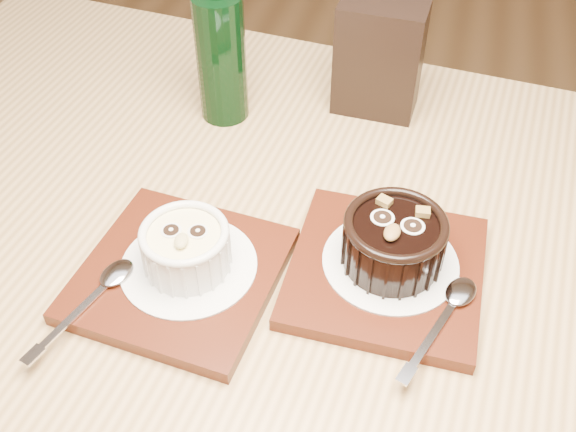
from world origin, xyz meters
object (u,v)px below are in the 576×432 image
object	(u,v)px
table	(285,313)
ramekin_dark	(394,240)
tray_left	(180,275)
tray_right	(386,271)
condiment_stand	(379,58)
ramekin_white	(186,246)
green_bottle	(221,53)

from	to	relation	value
table	ramekin_dark	xyz separation A→B (m)	(0.10, 0.01, 0.14)
tray_left	ramekin_dark	xyz separation A→B (m)	(0.19, 0.06, 0.04)
tray_left	tray_right	bearing A→B (deg)	15.35
ramekin_dark	condiment_stand	distance (m)	0.28
tray_left	ramekin_white	world-z (taller)	ramekin_white
table	condiment_stand	size ratio (longest dim) A/B	9.11
table	condiment_stand	world-z (taller)	condiment_stand
ramekin_dark	tray_right	bearing A→B (deg)	-107.00
tray_right	ramekin_dark	size ratio (longest dim) A/B	1.87
ramekin_dark	green_bottle	world-z (taller)	green_bottle
tray_left	ramekin_dark	bearing A→B (deg)	16.76
ramekin_white	green_bottle	bearing A→B (deg)	89.37
tray_left	green_bottle	distance (m)	0.28
tray_right	ramekin_dark	distance (m)	0.04
tray_right	ramekin_dark	xyz separation A→B (m)	(0.00, 0.01, 0.04)
tray_left	ramekin_dark	size ratio (longest dim) A/B	1.87
tray_left	ramekin_dark	world-z (taller)	ramekin_dark
condiment_stand	tray_left	bearing A→B (deg)	-112.47
ramekin_dark	green_bottle	bearing A→B (deg)	146.76
ramekin_dark	condiment_stand	xyz separation A→B (m)	(-0.06, 0.27, 0.02)
ramekin_white	tray_right	bearing A→B (deg)	2.77
tray_left	ramekin_white	distance (m)	0.04
table	tray_right	distance (m)	0.14
ramekin_white	ramekin_dark	bearing A→B (deg)	4.28
green_bottle	ramekin_white	bearing A→B (deg)	-79.24
tray_right	condiment_stand	bearing A→B (deg)	101.24
tray_left	condiment_stand	distance (m)	0.36
table	tray_right	size ratio (longest dim) A/B	7.09
tray_right	green_bottle	bearing A→B (deg)	137.00
table	ramekin_dark	world-z (taller)	ramekin_dark
ramekin_dark	green_bottle	xyz separation A→B (m)	(-0.23, 0.21, 0.04)
condiment_stand	ramekin_white	bearing A→B (deg)	-111.66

